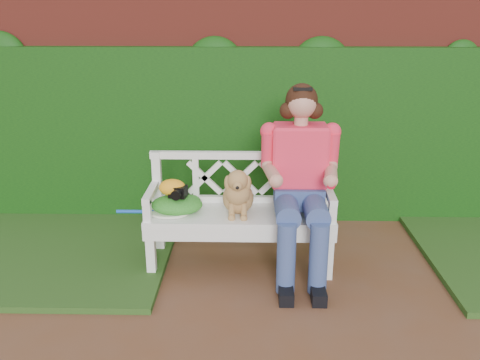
{
  "coord_description": "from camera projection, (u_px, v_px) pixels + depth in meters",
  "views": [
    {
      "loc": [
        -0.41,
        -3.15,
        2.06
      ],
      "look_at": [
        -0.49,
        0.65,
        0.75
      ],
      "focal_mm": 38.0,
      "sensor_mm": 36.0,
      "label": 1
    }
  ],
  "objects": [
    {
      "name": "brick_wall",
      "position": [
        292.0,
        107.0,
        5.07
      ],
      "size": [
        10.0,
        0.3,
        2.2
      ],
      "primitive_type": "cube",
      "color": "maroon",
      "rests_on": "ground"
    },
    {
      "name": "garden_bench",
      "position": [
        240.0,
        238.0,
        4.18
      ],
      "size": [
        1.59,
        0.63,
        0.48
      ],
      "primitive_type": null,
      "rotation": [
        0.0,
        0.0,
        -0.02
      ],
      "color": "white",
      "rests_on": "ground"
    },
    {
      "name": "grass_left",
      "position": [
        27.0,
        246.0,
        4.52
      ],
      "size": [
        2.6,
        2.0,
        0.05
      ],
      "primitive_type": "cube",
      "color": "black",
      "rests_on": "ground"
    },
    {
      "name": "tennis_racket",
      "position": [
        166.0,
        212.0,
        4.06
      ],
      "size": [
        0.66,
        0.38,
        0.03
      ],
      "primitive_type": null,
      "rotation": [
        0.0,
        0.0,
        0.2
      ],
      "color": "silver",
      "rests_on": "garden_bench"
    },
    {
      "name": "green_bag",
      "position": [
        177.0,
        204.0,
        4.07
      ],
      "size": [
        0.48,
        0.42,
        0.14
      ],
      "primitive_type": null,
      "rotation": [
        0.0,
        0.0,
        -0.29
      ],
      "color": "#307B2A",
      "rests_on": "garden_bench"
    },
    {
      "name": "ground",
      "position": [
        306.0,
        309.0,
        3.63
      ],
      "size": [
        60.0,
        60.0,
        0.0
      ],
      "primitive_type": "plane",
      "color": "brown"
    },
    {
      "name": "seated_woman",
      "position": [
        299.0,
        179.0,
        3.99
      ],
      "size": [
        0.92,
        1.04,
        1.53
      ],
      "primitive_type": null,
      "rotation": [
        0.0,
        0.0,
        -0.37
      ],
      "color": "#E93B3A",
      "rests_on": "ground"
    },
    {
      "name": "ivy_hedge",
      "position": [
        292.0,
        137.0,
        4.95
      ],
      "size": [
        10.0,
        0.18,
        1.7
      ],
      "primitive_type": "cube",
      "color": "#18510E",
      "rests_on": "ground"
    },
    {
      "name": "dog",
      "position": [
        238.0,
        190.0,
        4.0
      ],
      "size": [
        0.35,
        0.42,
        0.4
      ],
      "primitive_type": null,
      "rotation": [
        0.0,
        0.0,
        -0.25
      ],
      "color": "brown",
      "rests_on": "garden_bench"
    },
    {
      "name": "baseball_glove",
      "position": [
        172.0,
        188.0,
        4.04
      ],
      "size": [
        0.22,
        0.16,
        0.13
      ],
      "primitive_type": "ellipsoid",
      "rotation": [
        0.0,
        0.0,
        0.03
      ],
      "color": "orange",
      "rests_on": "green_bag"
    },
    {
      "name": "camera_item",
      "position": [
        178.0,
        191.0,
        4.02
      ],
      "size": [
        0.15,
        0.13,
        0.09
      ],
      "primitive_type": "cube",
      "rotation": [
        0.0,
        0.0,
        -0.21
      ],
      "color": "black",
      "rests_on": "green_bag"
    }
  ]
}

